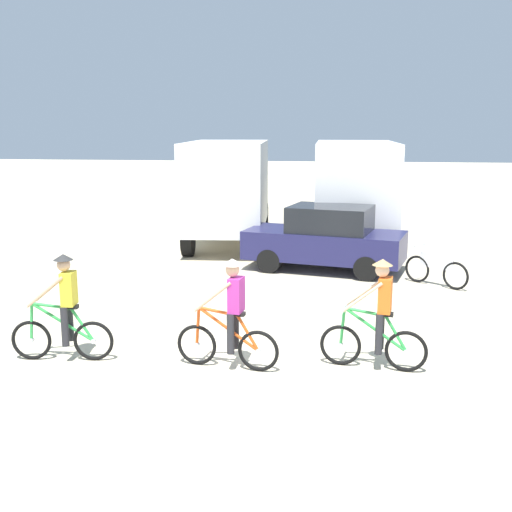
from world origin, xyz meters
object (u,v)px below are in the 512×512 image
Objects in this scene: cyclist_cowboy_hat at (230,318)px; cyclist_near_camera at (378,319)px; cyclist_orange_shirt at (64,312)px; sedan_parked at (326,238)px; box_truck_avon_van at (354,188)px; bicycle_spare at (436,270)px; box_truck_white_box at (229,187)px.

cyclist_cowboy_hat is 1.00× the size of cyclist_near_camera.
sedan_parked is at bearing 60.31° from cyclist_orange_shirt.
cyclist_orange_shirt is (-4.97, -11.22, -1.03)m from box_truck_avon_van.
cyclist_orange_shirt reaches higher than bicycle_spare.
box_truck_white_box is 5.11m from sedan_parked.
cyclist_orange_shirt is at bearing -177.08° from cyclist_near_camera.
box_truck_white_box and box_truck_avon_van have the same top height.
cyclist_orange_shirt is 1.31× the size of bicycle_spare.
box_truck_white_box is at bearing 85.41° from cyclist_orange_shirt.
cyclist_orange_shirt and cyclist_near_camera have the same top height.
sedan_parked is at bearing 97.79° from cyclist_near_camera.
cyclist_orange_shirt is at bearing -94.59° from box_truck_white_box.
box_truck_white_box is 1.02× the size of box_truck_avon_van.
cyclist_cowboy_hat is (2.80, -0.02, 0.00)m from cyclist_orange_shirt.
box_truck_avon_van is 4.11m from sedan_parked.
cyclist_cowboy_hat reaches higher than sedan_parked.
sedan_parked is at bearing 153.45° from bicycle_spare.
cyclist_orange_shirt and cyclist_cowboy_hat have the same top height.
box_truck_avon_van is at bearing 109.95° from bicycle_spare.
sedan_parked is 3.07m from bicycle_spare.
bicycle_spare is at bearing -40.66° from box_truck_white_box.
box_truck_avon_van is at bearing 90.85° from cyclist_near_camera.
box_truck_white_box is 3.79× the size of cyclist_orange_shirt.
cyclist_cowboy_hat is at bearing -100.62° from sedan_parked.
cyclist_orange_shirt is at bearing -119.69° from sedan_parked.
box_truck_white_box reaches higher than cyclist_near_camera.
cyclist_near_camera reaches higher than sedan_parked.
box_truck_white_box is at bearing 130.87° from sedan_parked.
sedan_parked is at bearing -49.13° from box_truck_white_box.
cyclist_orange_shirt is at bearing -139.11° from bicycle_spare.
box_truck_white_box is 11.69m from cyclist_near_camera.
box_truck_white_box reaches higher than cyclist_cowboy_hat.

